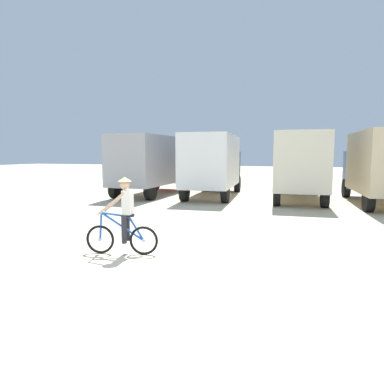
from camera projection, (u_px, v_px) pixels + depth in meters
name	position (u px, v px, depth m)	size (l,w,h in m)	color
ground_plane	(142.00, 259.00, 7.82)	(120.00, 120.00, 0.00)	beige
box_truck_grey_hauler	(151.00, 162.00, 19.97)	(2.48, 6.78, 3.35)	#9E9EA3
box_truck_avon_van	(213.00, 163.00, 18.99)	(3.00, 6.94, 3.35)	white
box_truck_cream_rv	(299.00, 163.00, 17.50)	(2.93, 6.93, 3.35)	beige
box_truck_tan_camper	(382.00, 164.00, 15.85)	(2.98, 6.94, 3.35)	#CCB78E
cyclist_orange_shirt	(124.00, 219.00, 8.07)	(1.70, 0.60, 1.82)	black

